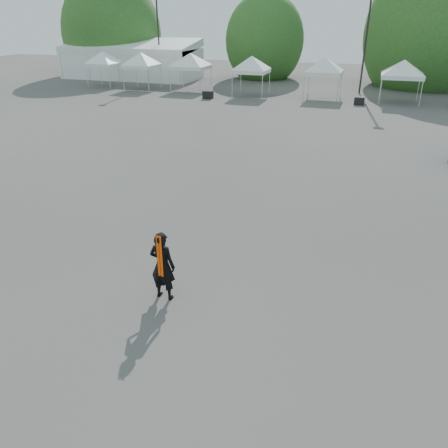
% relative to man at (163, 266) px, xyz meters
% --- Properties ---
extents(ground, '(120.00, 120.00, 0.00)m').
position_rel_man_xyz_m(ground, '(0.02, 2.90, -0.91)').
color(ground, '#474442').
rests_on(ground, ground).
extents(marquee, '(15.00, 6.25, 4.23)m').
position_rel_man_xyz_m(marquee, '(-21.98, 37.90, 1.06)').
color(marquee, white).
rests_on(marquee, ground).
extents(light_pole_west, '(0.60, 0.25, 10.30)m').
position_rel_man_xyz_m(light_pole_west, '(-17.98, 36.90, 4.86)').
color(light_pole_west, black).
rests_on(light_pole_west, ground).
extents(light_pole_east, '(0.60, 0.25, 9.80)m').
position_rel_man_xyz_m(light_pole_east, '(3.02, 34.90, 4.61)').
color(light_pole_east, black).
rests_on(light_pole_east, ground).
extents(tree_far_w, '(4.80, 4.80, 7.30)m').
position_rel_man_xyz_m(tree_far_w, '(-25.98, 40.90, 3.63)').
color(tree_far_w, '#382314').
rests_on(tree_far_w, ground).
extents(tree_mid_w, '(4.16, 4.16, 6.33)m').
position_rel_man_xyz_m(tree_mid_w, '(-7.98, 42.90, 3.02)').
color(tree_mid_w, '#382314').
rests_on(tree_mid_w, ground).
extents(tree_mid_e, '(5.12, 5.12, 7.79)m').
position_rel_man_xyz_m(tree_mid_e, '(9.02, 41.90, 3.93)').
color(tree_mid_e, '#382314').
rests_on(tree_mid_e, ground).
extents(tent_a, '(3.82, 3.82, 3.88)m').
position_rel_man_xyz_m(tent_a, '(-21.39, 31.38, 2.15)').
color(tent_a, silver).
rests_on(tent_a, ground).
extents(tent_b, '(4.01, 4.01, 3.88)m').
position_rel_man_xyz_m(tent_b, '(-17.08, 31.08, 2.15)').
color(tent_b, silver).
rests_on(tent_b, ground).
extents(tent_c, '(4.46, 4.46, 3.88)m').
position_rel_man_xyz_m(tent_c, '(-12.31, 31.79, 2.15)').
color(tent_c, silver).
rests_on(tent_c, ground).
extents(tent_d, '(4.05, 4.05, 3.88)m').
position_rel_man_xyz_m(tent_d, '(-6.05, 30.43, 2.15)').
color(tent_d, silver).
rests_on(tent_d, ground).
extents(tent_e, '(4.23, 4.23, 3.88)m').
position_rel_man_xyz_m(tent_e, '(0.07, 31.21, 2.15)').
color(tent_e, silver).
rests_on(tent_e, ground).
extents(tent_f, '(4.48, 4.48, 3.88)m').
position_rel_man_xyz_m(tent_f, '(6.27, 30.78, 2.15)').
color(tent_f, silver).
rests_on(tent_f, ground).
extents(man, '(0.69, 0.48, 1.81)m').
position_rel_man_xyz_m(man, '(0.00, 0.00, 0.00)').
color(man, black).
rests_on(man, ground).
extents(crate_west, '(0.91, 0.75, 0.66)m').
position_rel_man_xyz_m(crate_west, '(-9.16, 27.86, -0.58)').
color(crate_west, black).
rests_on(crate_west, ground).
extents(crate_mid, '(0.78, 0.61, 0.61)m').
position_rel_man_xyz_m(crate_mid, '(3.29, 28.96, -0.61)').
color(crate_mid, black).
rests_on(crate_mid, ground).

